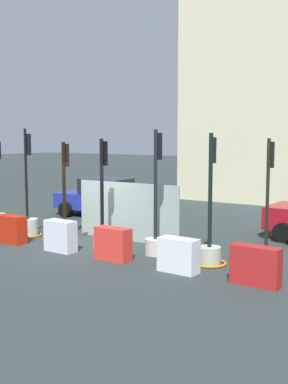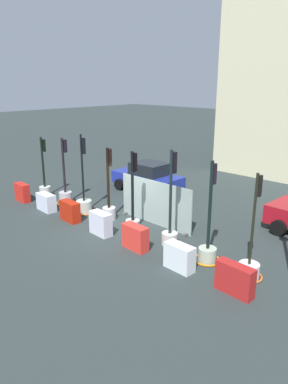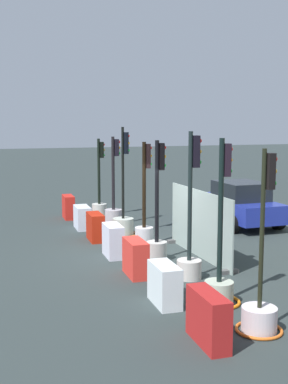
% 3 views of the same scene
% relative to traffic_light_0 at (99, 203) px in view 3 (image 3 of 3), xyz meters
% --- Properties ---
extents(ground_plane, '(120.00, 120.00, 0.00)m').
position_rel_traffic_light_0_xyz_m(ground_plane, '(5.87, -0.31, -0.54)').
color(ground_plane, '#2C3535').
extents(traffic_light_0, '(0.77, 0.77, 3.11)m').
position_rel_traffic_light_0_xyz_m(traffic_light_0, '(0.00, 0.00, 0.00)').
color(traffic_light_0, beige).
rests_on(traffic_light_0, ground_plane).
extents(traffic_light_1, '(0.93, 0.93, 3.23)m').
position_rel_traffic_light_0_xyz_m(traffic_light_1, '(1.75, 0.08, 0.01)').
color(traffic_light_1, '#ACA6AD').
rests_on(traffic_light_1, ground_plane).
extents(traffic_light_2, '(0.95, 0.95, 3.59)m').
position_rel_traffic_light_0_xyz_m(traffic_light_2, '(3.46, -0.07, -0.06)').
color(traffic_light_2, '#B0B8AD').
rests_on(traffic_light_2, ground_plane).
extents(traffic_light_3, '(0.56, 0.56, 3.16)m').
position_rel_traffic_light_0_xyz_m(traffic_light_3, '(4.95, 0.15, 0.16)').
color(traffic_light_3, '#C0BBC0').
rests_on(traffic_light_3, ground_plane).
extents(traffic_light_4, '(0.56, 0.56, 3.27)m').
position_rel_traffic_light_0_xyz_m(traffic_light_4, '(6.68, -0.09, 0.21)').
color(traffic_light_4, '#AEABA6').
rests_on(traffic_light_4, ground_plane).
extents(traffic_light_5, '(0.60, 0.60, 3.54)m').
position_rel_traffic_light_0_xyz_m(traffic_light_5, '(8.46, 0.07, 0.27)').
color(traffic_light_5, beige).
rests_on(traffic_light_5, ground_plane).
extents(traffic_light_6, '(0.91, 0.91, 3.44)m').
position_rel_traffic_light_0_xyz_m(traffic_light_6, '(10.20, -0.06, 0.02)').
color(traffic_light_6, '#ABB6A2').
rests_on(traffic_light_6, ground_plane).
extents(traffic_light_7, '(0.86, 0.86, 3.30)m').
position_rel_traffic_light_0_xyz_m(traffic_light_7, '(11.72, -0.04, -0.07)').
color(traffic_light_7, silver).
rests_on(traffic_light_7, ground_plane).
extents(construction_barrier_0, '(0.99, 0.42, 0.91)m').
position_rel_traffic_light_0_xyz_m(construction_barrier_0, '(-0.10, -1.23, -0.09)').
color(construction_barrier_0, red).
rests_on(construction_barrier_0, ground_plane).
extents(construction_barrier_1, '(1.08, 0.53, 0.80)m').
position_rel_traffic_light_0_xyz_m(construction_barrier_1, '(1.97, -1.13, -0.14)').
color(construction_barrier_1, silver).
rests_on(construction_barrier_1, ground_plane).
extents(construction_barrier_2, '(1.05, 0.46, 0.87)m').
position_rel_traffic_light_0_xyz_m(construction_barrier_2, '(3.86, -1.13, -0.11)').
color(construction_barrier_2, '#B0200D').
rests_on(construction_barrier_2, ground_plane).
extents(construction_barrier_3, '(0.99, 0.47, 0.91)m').
position_rel_traffic_light_0_xyz_m(construction_barrier_3, '(5.94, -1.13, -0.09)').
color(construction_barrier_3, silver).
rests_on(construction_barrier_3, ground_plane).
extents(construction_barrier_4, '(1.04, 0.46, 0.89)m').
position_rel_traffic_light_0_xyz_m(construction_barrier_4, '(7.83, -1.10, -0.09)').
color(construction_barrier_4, red).
rests_on(construction_barrier_4, ground_plane).
extents(construction_barrier_5, '(1.02, 0.49, 0.85)m').
position_rel_traffic_light_0_xyz_m(construction_barrier_5, '(9.89, -1.15, -0.11)').
color(construction_barrier_5, white).
rests_on(construction_barrier_5, ground_plane).
extents(construction_barrier_6, '(1.15, 0.42, 0.90)m').
position_rel_traffic_light_0_xyz_m(construction_barrier_6, '(11.87, -1.15, -0.09)').
color(construction_barrier_6, '#AF1E1D').
rests_on(construction_barrier_6, ground_plane).
extents(car_blue_estate, '(3.99, 2.11, 1.61)m').
position_rel_traffic_light_0_xyz_m(car_blue_estate, '(3.19, 4.43, 0.25)').
color(car_blue_estate, navy).
rests_on(car_blue_estate, ground_plane).
extents(site_fence_panel, '(3.81, 0.50, 1.88)m').
position_rel_traffic_light_0_xyz_m(site_fence_panel, '(6.72, 1.15, 0.35)').
color(site_fence_panel, '#8FA39C').
rests_on(site_fence_panel, ground_plane).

